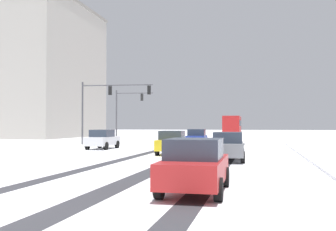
{
  "coord_description": "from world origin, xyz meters",
  "views": [
    {
      "loc": [
        7.23,
        -7.72,
        2.03
      ],
      "look_at": [
        0.0,
        23.62,
        2.8
      ],
      "focal_mm": 41.69,
      "sensor_mm": 36.0,
      "label": 1
    }
  ],
  "objects_px": {
    "car_white_second": "(103,139)",
    "car_red_fifth": "(195,165)",
    "office_building_far_left_block": "(15,72)",
    "car_blue_lead": "(197,138)",
    "traffic_signal_far_left": "(126,107)",
    "car_yellow_cab_third": "(172,142)",
    "car_grey_fourth": "(228,146)",
    "bus_oncoming": "(232,125)",
    "traffic_signal_near_left": "(107,99)"
  },
  "relations": [
    {
      "from": "car_yellow_cab_third",
      "to": "car_red_fifth",
      "type": "xyz_separation_m",
      "value": [
        3.92,
        -14.68,
        0.0
      ]
    },
    {
      "from": "car_red_fifth",
      "to": "car_blue_lead",
      "type": "bearing_deg",
      "value": 98.64
    },
    {
      "from": "car_white_second",
      "to": "car_red_fifth",
      "type": "height_order",
      "value": "same"
    },
    {
      "from": "car_grey_fourth",
      "to": "traffic_signal_near_left",
      "type": "bearing_deg",
      "value": 131.0
    },
    {
      "from": "traffic_signal_near_left",
      "to": "office_building_far_left_block",
      "type": "distance_m",
      "value": 33.28
    },
    {
      "from": "traffic_signal_far_left",
      "to": "bus_oncoming",
      "type": "height_order",
      "value": "traffic_signal_far_left"
    },
    {
      "from": "car_blue_lead",
      "to": "car_red_fifth",
      "type": "xyz_separation_m",
      "value": [
        3.77,
        -24.79,
        0.0
      ]
    },
    {
      "from": "car_yellow_cab_third",
      "to": "office_building_far_left_block",
      "type": "xyz_separation_m",
      "value": [
        -34.54,
        32.23,
        10.19
      ]
    },
    {
      "from": "car_grey_fourth",
      "to": "traffic_signal_far_left",
      "type": "bearing_deg",
      "value": 120.28
    },
    {
      "from": "traffic_signal_far_left",
      "to": "traffic_signal_near_left",
      "type": "bearing_deg",
      "value": -82.17
    },
    {
      "from": "car_grey_fourth",
      "to": "car_yellow_cab_third",
      "type": "bearing_deg",
      "value": 134.8
    },
    {
      "from": "office_building_far_left_block",
      "to": "car_white_second",
      "type": "bearing_deg",
      "value": -45.19
    },
    {
      "from": "car_white_second",
      "to": "car_red_fifth",
      "type": "distance_m",
      "value": 22.09
    },
    {
      "from": "traffic_signal_far_left",
      "to": "office_building_far_left_block",
      "type": "distance_m",
      "value": 27.02
    },
    {
      "from": "traffic_signal_near_left",
      "to": "bus_oncoming",
      "type": "bearing_deg",
      "value": 66.54
    },
    {
      "from": "car_blue_lead",
      "to": "bus_oncoming",
      "type": "distance_m",
      "value": 27.08
    },
    {
      "from": "car_blue_lead",
      "to": "car_yellow_cab_third",
      "type": "height_order",
      "value": "same"
    },
    {
      "from": "car_yellow_cab_third",
      "to": "office_building_far_left_block",
      "type": "height_order",
      "value": "office_building_far_left_block"
    },
    {
      "from": "car_red_fifth",
      "to": "bus_oncoming",
      "type": "relative_size",
      "value": 0.37
    },
    {
      "from": "car_yellow_cab_third",
      "to": "office_building_far_left_block",
      "type": "relative_size",
      "value": 0.17
    },
    {
      "from": "traffic_signal_near_left",
      "to": "car_white_second",
      "type": "xyz_separation_m",
      "value": [
        2.37,
        -6.86,
        -3.89
      ]
    },
    {
      "from": "car_yellow_cab_third",
      "to": "bus_oncoming",
      "type": "xyz_separation_m",
      "value": [
        1.79,
        37.11,
        1.18
      ]
    },
    {
      "from": "car_blue_lead",
      "to": "car_yellow_cab_third",
      "type": "relative_size",
      "value": 1.0
    },
    {
      "from": "traffic_signal_near_left",
      "to": "car_yellow_cab_third",
      "type": "distance_m",
      "value": 15.25
    },
    {
      "from": "traffic_signal_near_left",
      "to": "car_blue_lead",
      "type": "xyz_separation_m",
      "value": [
        9.53,
        -1.27,
        -3.89
      ]
    },
    {
      "from": "office_building_far_left_block",
      "to": "traffic_signal_near_left",
      "type": "bearing_deg",
      "value": -39.65
    },
    {
      "from": "traffic_signal_far_left",
      "to": "bus_oncoming",
      "type": "distance_m",
      "value": 20.31
    },
    {
      "from": "car_blue_lead",
      "to": "office_building_far_left_block",
      "type": "height_order",
      "value": "office_building_far_left_block"
    },
    {
      "from": "traffic_signal_far_left",
      "to": "car_blue_lead",
      "type": "height_order",
      "value": "traffic_signal_far_left"
    },
    {
      "from": "car_blue_lead",
      "to": "car_grey_fourth",
      "type": "relative_size",
      "value": 1.0
    },
    {
      "from": "car_yellow_cab_third",
      "to": "bus_oncoming",
      "type": "height_order",
      "value": "bus_oncoming"
    },
    {
      "from": "car_white_second",
      "to": "car_yellow_cab_third",
      "type": "bearing_deg",
      "value": -32.8
    },
    {
      "from": "car_white_second",
      "to": "car_grey_fourth",
      "type": "bearing_deg",
      "value": -37.9
    },
    {
      "from": "car_yellow_cab_third",
      "to": "car_red_fifth",
      "type": "distance_m",
      "value": 15.19
    },
    {
      "from": "traffic_signal_near_left",
      "to": "car_blue_lead",
      "type": "distance_m",
      "value": 10.37
    },
    {
      "from": "car_yellow_cab_third",
      "to": "car_grey_fourth",
      "type": "xyz_separation_m",
      "value": [
        4.12,
        -4.14,
        0.0
      ]
    },
    {
      "from": "car_grey_fourth",
      "to": "bus_oncoming",
      "type": "relative_size",
      "value": 0.38
    },
    {
      "from": "traffic_signal_near_left",
      "to": "car_grey_fourth",
      "type": "xyz_separation_m",
      "value": [
        13.49,
        -15.52,
        -3.89
      ]
    },
    {
      "from": "car_grey_fourth",
      "to": "bus_oncoming",
      "type": "bearing_deg",
      "value": 93.22
    },
    {
      "from": "traffic_signal_near_left",
      "to": "car_grey_fourth",
      "type": "bearing_deg",
      "value": -49.0
    },
    {
      "from": "car_blue_lead",
      "to": "car_white_second",
      "type": "distance_m",
      "value": 9.09
    },
    {
      "from": "car_blue_lead",
      "to": "traffic_signal_far_left",
      "type": "bearing_deg",
      "value": 134.24
    },
    {
      "from": "office_building_far_left_block",
      "to": "car_blue_lead",
      "type": "bearing_deg",
      "value": -32.52
    },
    {
      "from": "traffic_signal_near_left",
      "to": "car_blue_lead",
      "type": "bearing_deg",
      "value": -7.57
    },
    {
      "from": "car_white_second",
      "to": "car_yellow_cab_third",
      "type": "relative_size",
      "value": 0.98
    },
    {
      "from": "car_red_fifth",
      "to": "car_yellow_cab_third",
      "type": "bearing_deg",
      "value": 104.95
    },
    {
      "from": "car_yellow_cab_third",
      "to": "car_grey_fourth",
      "type": "height_order",
      "value": "same"
    },
    {
      "from": "car_blue_lead",
      "to": "car_white_second",
      "type": "xyz_separation_m",
      "value": [
        -7.16,
        -5.6,
        0.0
      ]
    },
    {
      "from": "car_white_second",
      "to": "car_red_fifth",
      "type": "relative_size",
      "value": 1.0
    },
    {
      "from": "traffic_signal_far_left",
      "to": "car_blue_lead",
      "type": "bearing_deg",
      "value": -45.76
    }
  ]
}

